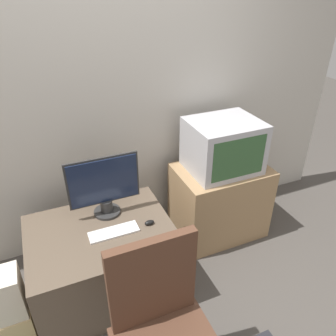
% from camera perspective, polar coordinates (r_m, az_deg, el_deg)
% --- Properties ---
extents(wall_back, '(4.40, 0.05, 2.60)m').
position_cam_1_polar(wall_back, '(2.54, -11.12, 12.67)').
color(wall_back, beige).
rests_on(wall_back, ground_plane).
extents(desk, '(0.98, 0.76, 0.55)m').
position_cam_1_polar(desk, '(2.51, -11.10, -15.43)').
color(desk, brown).
rests_on(desk, ground_plane).
extents(side_stand, '(0.77, 0.52, 0.67)m').
position_cam_1_polar(side_stand, '(2.95, 8.92, -5.67)').
color(side_stand, '#A37F56').
rests_on(side_stand, ground_plane).
extents(main_monitor, '(0.51, 0.19, 0.46)m').
position_cam_1_polar(main_monitor, '(2.33, -11.05, -3.11)').
color(main_monitor, '#2D2D2D').
rests_on(main_monitor, desk).
extents(keyboard, '(0.34, 0.11, 0.01)m').
position_cam_1_polar(keyboard, '(2.28, -9.41, -10.94)').
color(keyboard, white).
rests_on(keyboard, desk).
extents(mouse, '(0.07, 0.04, 0.03)m').
position_cam_1_polar(mouse, '(2.31, -3.25, -9.47)').
color(mouse, black).
rests_on(mouse, desk).
extents(crt_tv, '(0.56, 0.46, 0.42)m').
position_cam_1_polar(crt_tv, '(2.67, 9.58, 3.80)').
color(crt_tv, '#B7B7BC').
rests_on(crt_tv, side_stand).
extents(cardboard_box_lower, '(0.23, 0.22, 0.22)m').
position_cam_1_polar(cardboard_box_lower, '(2.55, -25.05, -23.27)').
color(cardboard_box_lower, '#D1B27F').
rests_on(cardboard_box_lower, ground_plane).
extents(cardboard_box_upper, '(0.21, 0.20, 0.32)m').
position_cam_1_polar(cardboard_box_upper, '(2.35, -26.57, -19.20)').
color(cardboard_box_upper, beige).
rests_on(cardboard_box_upper, cardboard_box_lower).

